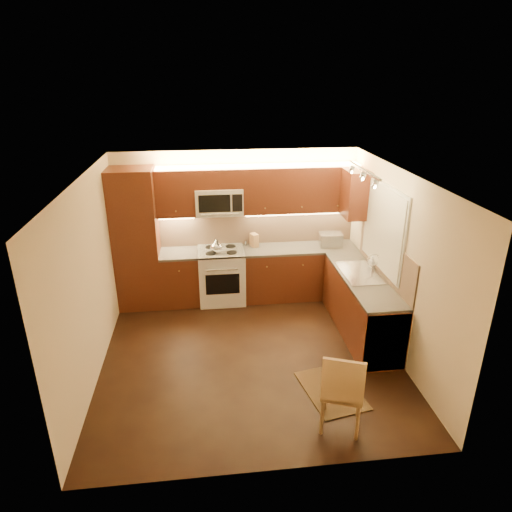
{
  "coord_description": "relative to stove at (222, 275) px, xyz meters",
  "views": [
    {
      "loc": [
        -0.55,
        -5.29,
        3.67
      ],
      "look_at": [
        0.15,
        0.55,
        1.25
      ],
      "focal_mm": 31.71,
      "sensor_mm": 36.0,
      "label": 1
    }
  ],
  "objects": [
    {
      "name": "spice_jar_c",
      "position": [
        0.44,
        0.23,
        0.48
      ],
      "size": [
        0.06,
        0.06,
        0.09
      ],
      "primitive_type": "cylinder",
      "rotation": [
        0.0,
        0.0,
        0.38
      ],
      "color": "silver",
      "rests_on": "counter_back_right"
    },
    {
      "name": "stove",
      "position": [
        0.0,
        0.0,
        0.0
      ],
      "size": [
        0.76,
        0.65,
        0.92
      ],
      "primitive_type": null,
      "color": "silver",
      "rests_on": "floor"
    },
    {
      "name": "base_cab_back_left",
      "position": [
        -0.69,
        0.02,
        -0.03
      ],
      "size": [
        0.62,
        0.6,
        0.86
      ],
      "primitive_type": "cube",
      "color": "#4A1D0F",
      "rests_on": "floor"
    },
    {
      "name": "toaster_oven",
      "position": [
        1.87,
        0.03,
        0.55
      ],
      "size": [
        0.39,
        0.31,
        0.22
      ],
      "primitive_type": "cube",
      "rotation": [
        0.0,
        0.0,
        -0.09
      ],
      "color": "silver",
      "rests_on": "counter_back_right"
    },
    {
      "name": "spice_jar_d",
      "position": [
        0.6,
        0.26,
        0.48
      ],
      "size": [
        0.05,
        0.05,
        0.09
      ],
      "primitive_type": "cylinder",
      "rotation": [
        0.0,
        0.0,
        0.03
      ],
      "color": "#93592C",
      "rests_on": "counter_back_right"
    },
    {
      "name": "pantry",
      "position": [
        -1.35,
        0.02,
        0.69
      ],
      "size": [
        0.7,
        0.6,
        2.3
      ],
      "primitive_type": "cube",
      "color": "#4A1D0F",
      "rests_on": "floor"
    },
    {
      "name": "track_light_bar",
      "position": [
        1.85,
        -1.27,
        2.0
      ],
      "size": [
        0.04,
        1.2,
        0.03
      ],
      "primitive_type": "cube",
      "color": "silver",
      "rests_on": "ceiling"
    },
    {
      "name": "dining_chair",
      "position": [
        1.15,
        -3.14,
        0.03
      ],
      "size": [
        0.56,
        0.56,
        0.99
      ],
      "primitive_type": null,
      "rotation": [
        0.0,
        0.0,
        -0.36
      ],
      "color": "#A6714A",
      "rests_on": "floor"
    },
    {
      "name": "ceiling",
      "position": [
        0.3,
        -1.68,
        2.04
      ],
      "size": [
        4.0,
        4.0,
        0.01
      ],
      "primitive_type": "cube",
      "color": "beige",
      "rests_on": "ground"
    },
    {
      "name": "base_cab_back_right",
      "position": [
        1.34,
        0.02,
        -0.03
      ],
      "size": [
        1.92,
        0.6,
        0.86
      ],
      "primitive_type": "cube",
      "color": "#4A1D0F",
      "rests_on": "floor"
    },
    {
      "name": "wall_right",
      "position": [
        2.3,
        -1.68,
        0.79
      ],
      "size": [
        0.01,
        4.0,
        2.5
      ],
      "primitive_type": "cube",
      "color": "beige",
      "rests_on": "ground"
    },
    {
      "name": "upper_cab_back_left",
      "position": [
        -0.69,
        0.15,
        1.42
      ],
      "size": [
        0.62,
        0.35,
        0.75
      ],
      "primitive_type": "cube",
      "color": "#4A1D0F",
      "rests_on": "wall_back"
    },
    {
      "name": "dishwasher",
      "position": [
        2.0,
        -1.98,
        -0.03
      ],
      "size": [
        0.58,
        0.6,
        0.84
      ],
      "primitive_type": "cube",
      "color": "silver",
      "rests_on": "floor"
    },
    {
      "name": "wall_back",
      "position": [
        0.3,
        0.32,
        0.79
      ],
      "size": [
        4.0,
        0.01,
        2.5
      ],
      "primitive_type": "cube",
      "color": "beige",
      "rests_on": "ground"
    },
    {
      "name": "counter_back_right",
      "position": [
        1.34,
        0.02,
        0.42
      ],
      "size": [
        1.92,
        0.6,
        0.04
      ],
      "primitive_type": "cube",
      "color": "#34312F",
      "rests_on": "base_cab_back_right"
    },
    {
      "name": "spice_jar_b",
      "position": [
        0.58,
        0.24,
        0.49
      ],
      "size": [
        0.05,
        0.05,
        0.11
      ],
      "primitive_type": "cylinder",
      "rotation": [
        0.0,
        0.0,
        0.34
      ],
      "color": "olive",
      "rests_on": "counter_back_right"
    },
    {
      "name": "knife_block",
      "position": [
        0.57,
        0.16,
        0.55
      ],
      "size": [
        0.15,
        0.19,
        0.22
      ],
      "primitive_type": "cube",
      "rotation": [
        0.0,
        0.0,
        0.35
      ],
      "color": "#A6714A",
      "rests_on": "counter_back_right"
    },
    {
      "name": "wall_left",
      "position": [
        -1.7,
        -1.68,
        0.79
      ],
      "size": [
        0.01,
        4.0,
        2.5
      ],
      "primitive_type": "cube",
      "color": "beige",
      "rests_on": "ground"
    },
    {
      "name": "window_frame",
      "position": [
        2.29,
        -1.12,
        1.14
      ],
      "size": [
        0.03,
        1.44,
        1.24
      ],
      "primitive_type": "cube",
      "color": "silver",
      "rests_on": "wall_right"
    },
    {
      "name": "counter_right",
      "position": [
        2.0,
        -1.28,
        0.42
      ],
      "size": [
        0.6,
        2.0,
        0.04
      ],
      "primitive_type": "cube",
      "color": "#34312F",
      "rests_on": "base_cab_right"
    },
    {
      "name": "spice_jar_a",
      "position": [
        0.44,
        0.21,
        0.48
      ],
      "size": [
        0.05,
        0.05,
        0.09
      ],
      "primitive_type": "cylinder",
      "rotation": [
        0.0,
        0.0,
        0.27
      ],
      "color": "silver",
      "rests_on": "counter_back_right"
    },
    {
      "name": "upper_cab_right_corner",
      "position": [
        2.12,
        -0.28,
        1.42
      ],
      "size": [
        0.35,
        0.5,
        0.75
      ],
      "primitive_type": "cube",
      "color": "#4A1D0F",
      "rests_on": "wall_right"
    },
    {
      "name": "counter_back_left",
      "position": [
        -0.69,
        0.02,
        0.42
      ],
      "size": [
        0.62,
        0.6,
        0.04
      ],
      "primitive_type": "cube",
      "color": "#34312F",
      "rests_on": "base_cab_back_left"
    },
    {
      "name": "backsplash_back",
      "position": [
        0.65,
        0.31,
        0.74
      ],
      "size": [
        3.3,
        0.02,
        0.6
      ],
      "primitive_type": "cube",
      "color": "tan",
      "rests_on": "wall_back"
    },
    {
      "name": "rug",
      "position": [
        1.21,
        -2.58,
        -0.45
      ],
      "size": [
        0.79,
        1.03,
        0.01
      ],
      "primitive_type": "cube",
      "rotation": [
        0.0,
        0.0,
        0.19
      ],
      "color": "black",
      "rests_on": "floor"
    },
    {
      "name": "kettle",
      "position": [
        -0.07,
        -0.1,
        0.58
      ],
      "size": [
        0.27,
        0.27,
        0.23
      ],
      "primitive_type": null,
      "rotation": [
        0.0,
        0.0,
        0.41
      ],
      "color": "silver",
      "rests_on": "stove"
    },
    {
      "name": "faucet",
      "position": [
        2.18,
        -1.12,
        0.59
      ],
      "size": [
        0.2,
        0.04,
        0.3
      ],
      "primitive_type": null,
      "color": "silver",
      "rests_on": "counter_right"
    },
    {
      "name": "microwave",
      "position": [
        0.0,
        0.14,
        1.26
      ],
      "size": [
        0.76,
        0.38,
        0.44
      ],
      "primitive_type": null,
      "color": "silver",
      "rests_on": "wall_back"
    },
    {
      "name": "sink",
      "position": [
        2.0,
        -1.12,
        0.52
      ],
      "size": [
        0.52,
        0.86,
        0.15
      ],
      "primitive_type": null,
      "color": "silver",
      "rests_on": "counter_right"
    },
    {
      "name": "soap_bottle",
      "position": [
        2.24,
        -0.94,
        0.53
      ],
      "size": [
        0.11,
        0.11,
        0.18
      ],
      "primitive_type": "imported",
      "rotation": [
        0.0,
        0.0,
        0.37
      ],
      "color": "silver",
      "rests_on": "counter_right"
    },
    {
      "name": "window_blinds",
      "position": [
        2.27,
        -1.12,
        1.14
      ],
      "size": [
        0.02,
        1.36,
        1.16
      ],
      "primitive_type": "cube",
      "color": "silver",
      "rests_on": "wall_right"
    },
    {
      "name": "wall_front",
      "position": [
        0.3,
        -3.67,
        0.79
      ],
      "size": [
        4.0,
        0.01,
        2.5
      ],
      "primitive_type": "cube",
      "color": "beige",
      "rests_on": "ground"
    },
    {
      "name": "upper_cab_bridge",
      "position": [
        0.0,
        0.15,
        1.63
      ],
      "size": [
        0.76,
        0.35,
        0.31
      ],
      "primitive_type": "cube",
      "color": "#4A1D0F",
      "rests_on": "wall_back"
    },
    {
      "name": "upper_cab_back_right",
      "position": [
        1.34,
        0.15,
        1.42
      ],
      "size": [
        1.92,
        0.35,
        0.75
      ],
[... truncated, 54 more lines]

